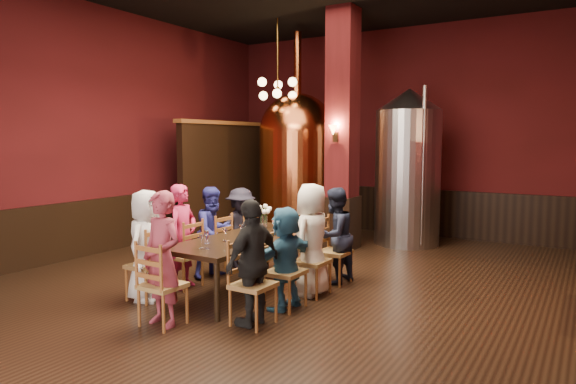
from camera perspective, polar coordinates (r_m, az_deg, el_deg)
The scene contains 38 objects.
room at distance 7.15m, azimuth -1.26°, elevation 7.23°, with size 10.00×10.02×4.50m.
wainscot_back at distance 11.76m, azimuth 11.74°, elevation -1.98°, with size 7.90×0.08×1.00m, color black.
wainscot_left at distance 9.97m, azimuth -20.92°, elevation -3.64°, with size 0.08×9.90×1.00m, color black.
column at distance 9.76m, azimuth 6.07°, elevation 6.83°, with size 0.58×0.58×4.50m, color #4C1013.
partition at distance 11.64m, azimuth -6.21°, elevation 1.49°, with size 0.22×3.50×2.40m, color black.
pendant_cluster at distance 10.62m, azimuth -1.16°, elevation 11.38°, with size 0.90×0.90×1.70m, color #A57226, non-canonical shape.
sconce_column at distance 9.49m, azimuth 5.30°, elevation 6.56°, with size 0.20×0.20×0.36m, color black, non-canonical shape.
dining_table at distance 7.07m, azimuth -4.71°, elevation -5.51°, with size 1.05×2.42×0.75m.
chair_0 at distance 6.95m, azimuth -15.40°, elevation -7.81°, with size 0.46×0.46×0.92m, color #995727, non-canonical shape.
person_0 at distance 6.90m, azimuth -15.46°, elevation -5.72°, with size 0.70×0.46×1.44m, color white.
chair_1 at distance 7.41m, azimuth -11.55°, elevation -6.88°, with size 0.46×0.46×0.92m, color #995727, non-canonical shape.
person_1 at distance 7.35m, azimuth -11.60°, elevation -4.83°, with size 0.53×0.35×1.46m, color #AE1D49.
chair_2 at distance 7.89m, azimuth -8.22°, elevation -6.05°, with size 0.46×0.46×0.92m, color #995727, non-canonical shape.
person_2 at distance 7.84m, azimuth -8.25°, elevation -4.43°, with size 0.67×0.33×1.37m, color navy.
chair_3 at distance 8.40m, azimuth -5.25°, elevation -5.28°, with size 0.46×0.46×0.92m, color #995727, non-canonical shape.
person_3 at distance 8.36m, azimuth -5.27°, elevation -4.00°, with size 0.84×0.48×1.30m, color black.
chair_4 at distance 5.85m, azimuth -3.88°, elevation -10.22°, with size 0.46×0.46×0.92m, color #995727, non-canonical shape.
person_4 at distance 5.78m, azimuth -3.90°, elevation -7.81°, with size 0.84×0.35×1.43m, color black.
chair_5 at distance 6.38m, azimuth -0.30°, elevation -8.83°, with size 0.46×0.46×0.92m, color #995727, non-canonical shape.
person_5 at distance 6.34m, azimuth -0.30°, elevation -7.30°, with size 1.18×0.37×1.27m, color teal.
chair_6 at distance 6.93m, azimuth 2.65°, elevation -7.65°, with size 0.46×0.46×0.92m, color #995727, non-canonical shape.
person_6 at distance 6.87m, azimuth 2.66°, elevation -5.30°, with size 0.73×0.48×1.50m, color silver.
chair_7 at distance 7.51m, azimuth 5.19°, elevation -6.62°, with size 0.46×0.46×0.92m, color #995727, non-canonical shape.
person_7 at distance 7.46m, azimuth 5.20°, elevation -4.84°, with size 0.68×0.33×1.39m, color #1B2137.
chair_8 at distance 5.99m, azimuth -13.75°, elevation -9.99°, with size 0.46×0.46×0.92m, color #995727, non-canonical shape.
person_8 at distance 5.91m, azimuth -13.83°, elevation -7.21°, with size 0.55×0.36×1.52m, color #8F2F40.
copper_kettle at distance 11.09m, azimuth 1.05°, elevation 3.29°, with size 1.98×1.98×4.34m.
steel_vessel at distance 10.38m, azimuth 13.18°, elevation 2.69°, with size 1.65×1.65×3.07m.
rose_vase at distance 7.68m, azimuth -2.69°, elevation -2.29°, with size 0.22×0.22×0.37m.
wine_glass_0 at distance 6.35m, azimuth -9.00°, elevation -5.50°, with size 0.07×0.07×0.17m, color white, non-canonical shape.
wine_glass_1 at distance 6.77m, azimuth -7.00°, elevation -4.76°, with size 0.07×0.07×0.17m, color white, non-canonical shape.
wine_glass_2 at distance 7.50m, azimuth -1.64°, elevation -3.69°, with size 0.07×0.07×0.17m, color white, non-canonical shape.
wine_glass_3 at distance 6.37m, azimuth -9.57°, elevation -5.48°, with size 0.07×0.07×0.17m, color white, non-canonical shape.
wine_glass_4 at distance 7.26m, azimuth -4.82°, elevation -4.02°, with size 0.07×0.07×0.17m, color white, non-canonical shape.
wine_glass_5 at distance 7.05m, azimuth -5.19°, elevation -4.32°, with size 0.07×0.07×0.17m, color white, non-canonical shape.
wine_glass_6 at distance 6.64m, azimuth -9.00°, elevation -5.00°, with size 0.07×0.07×0.17m, color white, non-canonical shape.
wine_glass_7 at distance 6.99m, azimuth -3.75°, elevation -4.40°, with size 0.07×0.07×0.17m, color white, non-canonical shape.
wine_glass_8 at distance 7.11m, azimuth -3.21°, elevation -4.22°, with size 0.07×0.07×0.17m, color white, non-canonical shape.
Camera 1 is at (3.81, -6.06, 2.08)m, focal length 32.00 mm.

